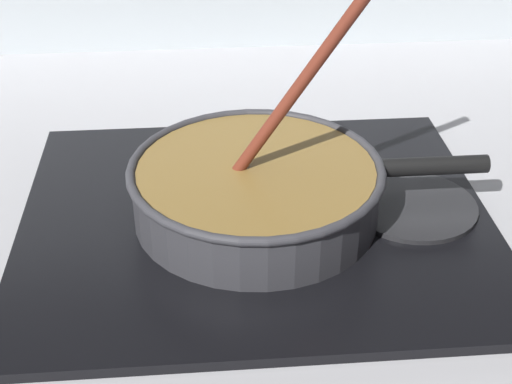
# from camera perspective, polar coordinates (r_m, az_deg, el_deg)

# --- Properties ---
(ground) EXTENTS (2.40, 1.60, 0.04)m
(ground) POSITION_cam_1_polar(r_m,az_deg,el_deg) (0.76, -0.74, -12.38)
(ground) COLOR #B7B7BC
(hob_plate) EXTENTS (0.56, 0.48, 0.01)m
(hob_plate) POSITION_cam_1_polar(r_m,az_deg,el_deg) (0.90, -0.00, -2.07)
(hob_plate) COLOR black
(hob_plate) RESTS_ON ground
(burner_ring) EXTENTS (0.16, 0.16, 0.01)m
(burner_ring) POSITION_cam_1_polar(r_m,az_deg,el_deg) (0.89, 0.00, -1.54)
(burner_ring) COLOR #592D0C
(burner_ring) RESTS_ON hob_plate
(spare_burner) EXTENTS (0.16, 0.16, 0.01)m
(spare_burner) POSITION_cam_1_polar(r_m,az_deg,el_deg) (0.93, 11.88, -1.01)
(spare_burner) COLOR #262628
(spare_burner) RESTS_ON hob_plate
(cooking_pan) EXTENTS (0.43, 0.30, 0.30)m
(cooking_pan) POSITION_cam_1_polar(r_m,az_deg,el_deg) (0.87, 0.09, 0.30)
(cooking_pan) COLOR #38383D
(cooking_pan) RESTS_ON hob_plate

